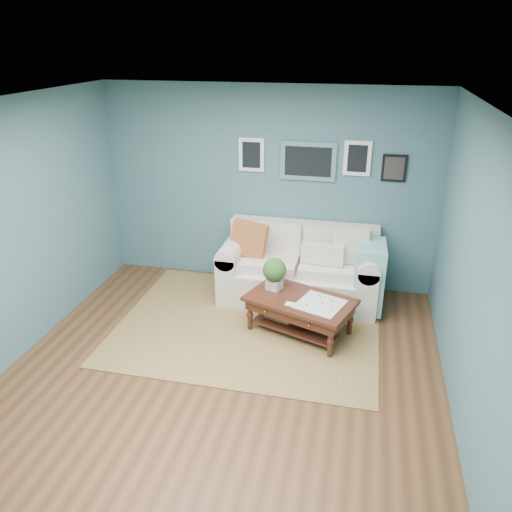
# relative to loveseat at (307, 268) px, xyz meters

# --- Properties ---
(room_shell) EXTENTS (5.00, 5.02, 2.70)m
(room_shell) POSITION_rel_loveseat_xyz_m (-0.61, -1.97, 0.92)
(room_shell) COLOR brown
(room_shell) RESTS_ON ground
(area_rug) EXTENTS (3.10, 2.48, 0.01)m
(area_rug) POSITION_rel_loveseat_xyz_m (-0.59, -0.84, -0.43)
(area_rug) COLOR brown
(area_rug) RESTS_ON ground
(loveseat) EXTENTS (2.09, 0.95, 1.07)m
(loveseat) POSITION_rel_loveseat_xyz_m (0.00, 0.00, 0.00)
(loveseat) COLOR white
(loveseat) RESTS_ON ground
(coffee_table) EXTENTS (1.37, 1.07, 0.84)m
(coffee_table) POSITION_rel_loveseat_xyz_m (-0.02, -0.83, -0.06)
(coffee_table) COLOR #36160E
(coffee_table) RESTS_ON ground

